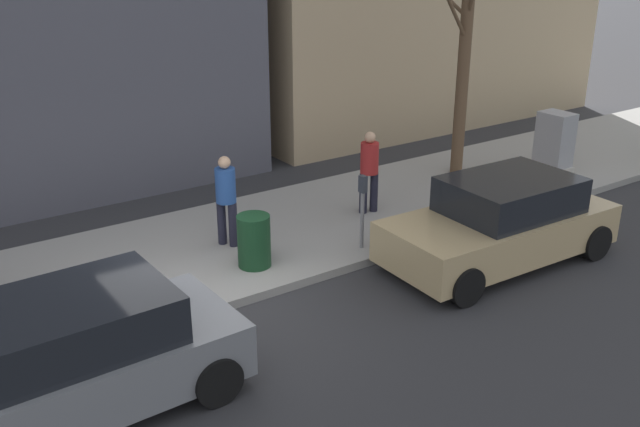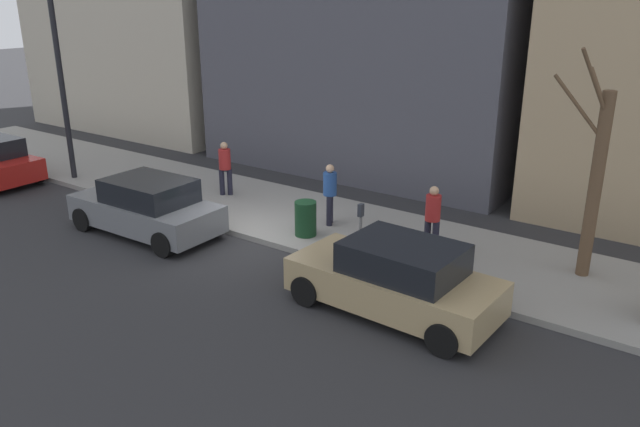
% 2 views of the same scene
% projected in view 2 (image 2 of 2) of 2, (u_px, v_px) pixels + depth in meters
% --- Properties ---
extents(ground_plane, '(120.00, 120.00, 0.00)m').
position_uv_depth(ground_plane, '(244.00, 239.00, 16.21)').
color(ground_plane, '#2B2B2D').
extents(sidewalk, '(4.00, 36.00, 0.15)m').
position_uv_depth(sidewalk, '(291.00, 216.00, 17.71)').
color(sidewalk, gray).
rests_on(sidewalk, ground).
extents(parked_car_tan, '(2.05, 4.26, 1.52)m').
position_uv_depth(parked_car_tan, '(396.00, 279.00, 12.30)').
color(parked_car_tan, tan).
rests_on(parked_car_tan, ground).
extents(parked_car_grey, '(2.01, 4.24, 1.52)m').
position_uv_depth(parked_car_grey, '(147.00, 207.00, 16.37)').
color(parked_car_grey, slate).
rests_on(parked_car_grey, ground).
extents(parking_meter, '(0.14, 0.10, 1.35)m').
position_uv_depth(parking_meter, '(360.00, 225.00, 14.42)').
color(parking_meter, slate).
rests_on(parking_meter, sidewalk).
extents(streetlamp, '(1.97, 0.32, 6.50)m').
position_uv_depth(streetlamp, '(51.00, 61.00, 19.58)').
color(streetlamp, black).
rests_on(streetlamp, sidewalk).
extents(bare_tree, '(1.62, 1.23, 4.94)m').
position_uv_depth(bare_tree, '(595.00, 179.00, 13.15)').
color(bare_tree, brown).
rests_on(bare_tree, sidewalk).
extents(trash_bin, '(0.56, 0.56, 0.90)m').
position_uv_depth(trash_bin, '(306.00, 218.00, 15.95)').
color(trash_bin, '#14381E').
rests_on(trash_bin, sidewalk).
extents(pedestrian_near_meter, '(0.36, 0.40, 1.66)m').
position_uv_depth(pedestrian_near_meter, '(433.00, 216.00, 14.73)').
color(pedestrian_near_meter, '#1E1E2D').
rests_on(pedestrian_near_meter, sidewalk).
extents(pedestrian_midblock, '(0.37, 0.36, 1.66)m').
position_uv_depth(pedestrian_midblock, '(330.00, 191.00, 16.55)').
color(pedestrian_midblock, '#1E1E2D').
rests_on(pedestrian_midblock, sidewalk).
extents(pedestrian_far_corner, '(0.36, 0.36, 1.66)m').
position_uv_depth(pedestrian_far_corner, '(225.00, 165.00, 18.98)').
color(pedestrian_far_corner, '#1E1E2D').
rests_on(pedestrian_far_corner, sidewalk).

